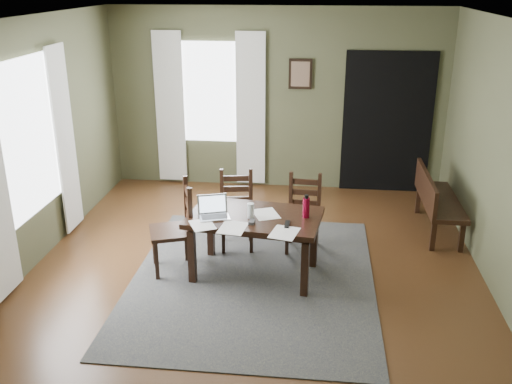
# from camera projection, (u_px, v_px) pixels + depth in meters

# --- Properties ---
(ground) EXTENTS (5.00, 6.00, 0.01)m
(ground) POSITION_uv_depth(u_px,v_px,m) (253.00, 279.00, 6.21)
(ground) COLOR #492C16
(room_shell) EXTENTS (5.02, 6.02, 2.71)m
(room_shell) POSITION_uv_depth(u_px,v_px,m) (253.00, 117.00, 5.56)
(room_shell) COLOR #4C4F33
(room_shell) RESTS_ON ground
(rug) EXTENTS (2.60, 3.20, 0.01)m
(rug) POSITION_uv_depth(u_px,v_px,m) (253.00, 278.00, 6.20)
(rug) COLOR #3B3B3B
(rug) RESTS_ON ground
(dining_table) EXTENTS (1.48, 1.00, 0.70)m
(dining_table) POSITION_uv_depth(u_px,v_px,m) (255.00, 223.00, 6.08)
(dining_table) COLOR black
(dining_table) RESTS_ON rug
(chair_end) EXTENTS (0.57, 0.57, 1.02)m
(chair_end) POSITION_uv_depth(u_px,v_px,m) (176.00, 228.00, 6.23)
(chair_end) COLOR black
(chair_end) RESTS_ON rug
(chair_back_left) EXTENTS (0.47, 0.47, 0.93)m
(chair_back_left) POSITION_uv_depth(u_px,v_px,m) (237.00, 211.00, 6.81)
(chair_back_left) COLOR black
(chair_back_left) RESTS_ON rug
(chair_back_right) EXTENTS (0.43, 0.43, 0.91)m
(chair_back_right) POSITION_uv_depth(u_px,v_px,m) (303.00, 214.00, 6.74)
(chair_back_right) COLOR black
(chair_back_right) RESTS_ON rug
(bench) EXTENTS (0.44, 1.36, 0.77)m
(bench) POSITION_uv_depth(u_px,v_px,m) (435.00, 197.00, 7.22)
(bench) COLOR black
(bench) RESTS_ON ground
(laptop) EXTENTS (0.38, 0.34, 0.22)m
(laptop) POSITION_uv_depth(u_px,v_px,m) (213.00, 211.00, 6.02)
(laptop) COLOR #B7B7BC
(laptop) RESTS_ON dining_table
(computer_mouse) EXTENTS (0.06, 0.10, 0.03)m
(computer_mouse) POSITION_uv_depth(u_px,v_px,m) (252.00, 222.00, 5.85)
(computer_mouse) COLOR #3F3F42
(computer_mouse) RESTS_ON dining_table
(tv_remote) EXTENTS (0.05, 0.17, 0.02)m
(tv_remote) POSITION_uv_depth(u_px,v_px,m) (287.00, 224.00, 5.81)
(tv_remote) COLOR black
(tv_remote) RESTS_ON dining_table
(drinking_glass) EXTENTS (0.07, 0.07, 0.16)m
(drinking_glass) POSITION_uv_depth(u_px,v_px,m) (251.00, 211.00, 5.96)
(drinking_glass) COLOR silver
(drinking_glass) RESTS_ON dining_table
(water_bottle) EXTENTS (0.09, 0.09, 0.25)m
(water_bottle) POSITION_uv_depth(u_px,v_px,m) (306.00, 207.00, 5.96)
(water_bottle) COLOR maroon
(water_bottle) RESTS_ON dining_table
(paper_a) EXTENTS (0.34, 0.37, 0.00)m
(paper_a) POSITION_uv_depth(u_px,v_px,m) (202.00, 225.00, 5.82)
(paper_a) COLOR white
(paper_a) RESTS_ON dining_table
(paper_b) EXTENTS (0.32, 0.38, 0.00)m
(paper_b) POSITION_uv_depth(u_px,v_px,m) (284.00, 233.00, 5.64)
(paper_b) COLOR white
(paper_b) RESTS_ON dining_table
(paper_c) EXTENTS (0.35, 0.39, 0.00)m
(paper_c) POSITION_uv_depth(u_px,v_px,m) (266.00, 214.00, 6.08)
(paper_c) COLOR white
(paper_c) RESTS_ON dining_table
(paper_e) EXTENTS (0.30, 0.36, 0.00)m
(paper_e) POSITION_uv_depth(u_px,v_px,m) (233.00, 228.00, 5.75)
(paper_e) COLOR white
(paper_e) RESTS_ON dining_table
(window_left) EXTENTS (0.01, 1.30, 1.70)m
(window_left) POSITION_uv_depth(u_px,v_px,m) (27.00, 138.00, 6.13)
(window_left) COLOR white
(window_left) RESTS_ON ground
(window_back) EXTENTS (1.00, 0.01, 1.50)m
(window_back) POSITION_uv_depth(u_px,v_px,m) (210.00, 92.00, 8.55)
(window_back) COLOR white
(window_back) RESTS_ON ground
(curtain_left_far) EXTENTS (0.03, 0.48, 2.30)m
(curtain_left_far) POSITION_uv_depth(u_px,v_px,m) (65.00, 140.00, 6.98)
(curtain_left_far) COLOR silver
(curtain_left_far) RESTS_ON ground
(curtain_back_left) EXTENTS (0.44, 0.03, 2.30)m
(curtain_back_left) POSITION_uv_depth(u_px,v_px,m) (170.00, 108.00, 8.68)
(curtain_back_left) COLOR silver
(curtain_back_left) RESTS_ON ground
(curtain_back_right) EXTENTS (0.44, 0.03, 2.30)m
(curtain_back_right) POSITION_uv_depth(u_px,v_px,m) (251.00, 110.00, 8.55)
(curtain_back_right) COLOR silver
(curtain_back_right) RESTS_ON ground
(framed_picture) EXTENTS (0.34, 0.03, 0.44)m
(framed_picture) POSITION_uv_depth(u_px,v_px,m) (300.00, 74.00, 8.30)
(framed_picture) COLOR black
(framed_picture) RESTS_ON ground
(doorway_back) EXTENTS (1.30, 0.03, 2.10)m
(doorway_back) POSITION_uv_depth(u_px,v_px,m) (387.00, 123.00, 8.42)
(doorway_back) COLOR black
(doorway_back) RESTS_ON ground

